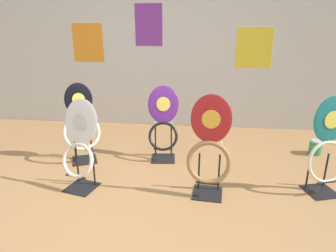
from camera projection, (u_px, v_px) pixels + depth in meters
name	position (u px, v px, depth m)	size (l,w,h in m)	color
ground_plane	(130.00, 215.00, 2.60)	(14.00, 14.00, 0.00)	#A37547
wall_back	(165.00, 43.00, 4.53)	(8.00, 0.07, 2.60)	silver
toilet_seat_display_jazz_black	(81.00, 124.00, 3.51)	(0.47, 0.42, 0.93)	black
toilet_seat_display_purple_note	(163.00, 124.00, 3.59)	(0.39, 0.39, 0.88)	black
toilet_seat_display_white_plain	(79.00, 148.00, 2.91)	(0.41, 0.36, 0.90)	black
toilet_seat_display_crimson_swirl	(209.00, 152.00, 2.77)	(0.43, 0.30, 0.99)	black
toilet_seat_display_teal_sax	(328.00, 149.00, 2.81)	(0.43, 0.35, 0.96)	black
paint_can	(315.00, 147.00, 3.79)	(0.16, 0.16, 0.18)	#2D8E4C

